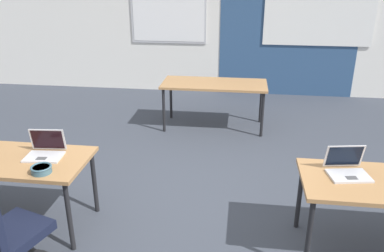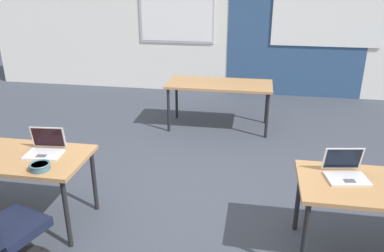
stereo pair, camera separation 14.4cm
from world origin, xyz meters
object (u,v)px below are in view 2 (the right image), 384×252
object	(u,v)px
desk_far_center	(219,87)
laptop_near_right_inner	(346,172)
laptop_near_left_inner	(45,148)
desk_near_left	(4,160)
chair_near_left_inner	(6,237)
snack_bowl	(40,166)

from	to	relation	value
desk_far_center	laptop_near_right_inner	world-z (taller)	laptop_near_right_inner
laptop_near_left_inner	laptop_near_right_inner	bearing A→B (deg)	-4.77
desk_near_left	laptop_near_right_inner	distance (m)	3.09
laptop_near_left_inner	chair_near_left_inner	distance (m)	0.90
chair_near_left_inner	laptop_near_right_inner	distance (m)	2.80
desk_far_center	desk_near_left	bearing A→B (deg)	-122.01
laptop_near_right_inner	snack_bowl	world-z (taller)	laptop_near_right_inner
desk_far_center	laptop_near_right_inner	distance (m)	3.02
desk_far_center	laptop_near_left_inner	xyz separation A→B (m)	(-1.37, -2.71, 0.11)
chair_near_left_inner	laptop_near_right_inner	size ratio (longest dim) A/B	2.46
desk_near_left	snack_bowl	distance (m)	0.56
desk_near_left	desk_far_center	distance (m)	3.30
desk_near_left	desk_far_center	bearing A→B (deg)	57.99
desk_near_left	chair_near_left_inner	bearing A→B (deg)	-58.67
desk_near_left	laptop_near_right_inner	xyz separation A→B (m)	(3.09, 0.09, 0.11)
desk_near_left	snack_bowl	bearing A→B (deg)	-23.91
laptop_near_left_inner	desk_near_left	bearing A→B (deg)	-171.49
desk_near_left	laptop_near_right_inner	size ratio (longest dim) A/B	4.27
desk_near_left	laptop_near_left_inner	size ratio (longest dim) A/B	4.55
desk_near_left	chair_near_left_inner	size ratio (longest dim) A/B	1.74
desk_far_center	laptop_near_left_inner	distance (m)	3.04
snack_bowl	desk_far_center	bearing A→B (deg)	67.67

